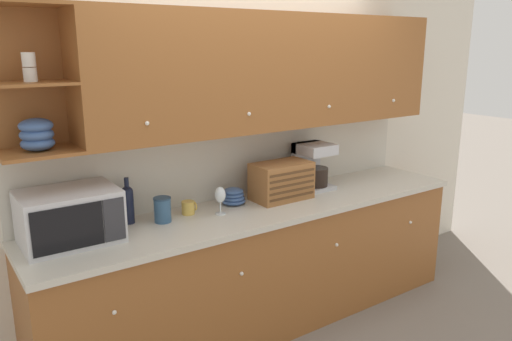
{
  "coord_description": "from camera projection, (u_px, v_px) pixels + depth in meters",
  "views": [
    {
      "loc": [
        -1.98,
        -3.07,
        2.03
      ],
      "look_at": [
        0.0,
        -0.23,
        1.15
      ],
      "focal_mm": 35.0,
      "sensor_mm": 36.0,
      "label": 1
    }
  ],
  "objects": [
    {
      "name": "ground_plane",
      "position": [
        240.0,
        303.0,
        4.04
      ],
      "size": [
        24.0,
        24.0,
        0.0
      ],
      "primitive_type": "plane",
      "color": "slate"
    },
    {
      "name": "wall_back",
      "position": [
        236.0,
        145.0,
        3.74
      ],
      "size": [
        5.68,
        0.06,
        2.6
      ],
      "color": "silver",
      "rests_on": "ground_plane"
    },
    {
      "name": "counter_unit",
      "position": [
        264.0,
        265.0,
        3.66
      ],
      "size": [
        3.3,
        0.68,
        0.92
      ],
      "color": "#935628",
      "rests_on": "ground_plane"
    },
    {
      "name": "backsplash_panel",
      "position": [
        239.0,
        161.0,
        3.74
      ],
      "size": [
        3.28,
        0.01,
        0.52
      ],
      "color": "beige",
      "rests_on": "counter_unit"
    },
    {
      "name": "upper_cabinets",
      "position": [
        271.0,
        72.0,
        3.54
      ],
      "size": [
        3.28,
        0.37,
        0.81
      ],
      "color": "#935628",
      "rests_on": "backsplash_panel"
    },
    {
      "name": "microwave",
      "position": [
        69.0,
        216.0,
        2.86
      ],
      "size": [
        0.54,
        0.41,
        0.31
      ],
      "color": "silver",
      "rests_on": "counter_unit"
    },
    {
      "name": "wine_bottle",
      "position": [
        128.0,
        203.0,
        3.17
      ],
      "size": [
        0.08,
        0.08,
        0.3
      ],
      "color": "black",
      "rests_on": "counter_unit"
    },
    {
      "name": "storage_canister",
      "position": [
        163.0,
        210.0,
        3.2
      ],
      "size": [
        0.11,
        0.11,
        0.16
      ],
      "color": "#33567A",
      "rests_on": "counter_unit"
    },
    {
      "name": "mug",
      "position": [
        189.0,
        208.0,
        3.36
      ],
      "size": [
        0.1,
        0.09,
        0.09
      ],
      "color": "gold",
      "rests_on": "counter_unit"
    },
    {
      "name": "wine_glass",
      "position": [
        220.0,
        196.0,
        3.34
      ],
      "size": [
        0.08,
        0.08,
        0.19
      ],
      "color": "silver",
      "rests_on": "counter_unit"
    },
    {
      "name": "bowl_stack_on_counter",
      "position": [
        234.0,
        197.0,
        3.57
      ],
      "size": [
        0.17,
        0.17,
        0.12
      ],
      "color": "#3D5B93",
      "rests_on": "counter_unit"
    },
    {
      "name": "bread_box",
      "position": [
        282.0,
        181.0,
        3.67
      ],
      "size": [
        0.44,
        0.26,
        0.28
      ],
      "color": "#996033",
      "rests_on": "counter_unit"
    },
    {
      "name": "coffee_maker",
      "position": [
        312.0,
        166.0,
        3.94
      ],
      "size": [
        0.26,
        0.27,
        0.36
      ],
      "color": "#B7B7BC",
      "rests_on": "counter_unit"
    }
  ]
}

